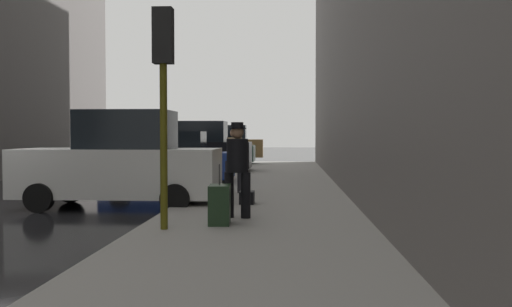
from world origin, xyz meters
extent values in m
cube|color=gray|center=(6.00, 0.00, 0.07)|extent=(4.00, 40.00, 0.15)
cube|color=silver|center=(2.60, 0.71, 0.82)|extent=(4.61, 1.85, 1.10)
cube|color=black|center=(2.80, 0.71, 1.80)|extent=(2.07, 1.57, 0.90)
cylinder|color=black|center=(1.10, 1.63, 0.32)|extent=(0.64, 0.22, 0.64)
cylinder|color=black|center=(1.11, -0.21, 0.32)|extent=(0.64, 0.22, 0.64)
cylinder|color=black|center=(4.09, 1.64, 0.32)|extent=(0.64, 0.22, 0.64)
cylinder|color=black|center=(4.10, -0.20, 0.32)|extent=(0.64, 0.22, 0.64)
cube|color=navy|center=(2.60, 6.20, 0.69)|extent=(4.24, 1.94, 0.84)
cube|color=black|center=(2.80, 6.21, 1.44)|extent=(1.93, 1.61, 0.70)
cylinder|color=black|center=(1.21, 7.09, 0.32)|extent=(0.65, 0.24, 0.64)
cylinder|color=black|center=(1.26, 5.25, 0.32)|extent=(0.65, 0.24, 0.64)
cylinder|color=black|center=(3.94, 7.15, 0.32)|extent=(0.65, 0.24, 0.64)
cylinder|color=black|center=(3.99, 5.31, 0.32)|extent=(0.65, 0.24, 0.64)
cube|color=black|center=(2.60, 11.85, 0.82)|extent=(4.60, 1.85, 1.10)
cube|color=black|center=(2.80, 11.85, 1.80)|extent=(2.07, 1.57, 0.90)
cylinder|color=black|center=(1.11, 12.78, 0.32)|extent=(0.64, 0.22, 0.64)
cylinder|color=black|center=(1.10, 10.94, 0.32)|extent=(0.64, 0.22, 0.64)
cylinder|color=black|center=(4.10, 12.77, 0.32)|extent=(0.64, 0.22, 0.64)
cylinder|color=black|center=(4.09, 10.93, 0.32)|extent=(0.64, 0.22, 0.64)
cube|color=#193828|center=(2.60, 17.67, 0.69)|extent=(4.20, 1.85, 0.84)
cube|color=black|center=(2.80, 17.67, 1.44)|extent=(1.89, 1.57, 0.70)
cylinder|color=black|center=(1.23, 18.59, 0.32)|extent=(0.64, 0.22, 0.64)
cylinder|color=black|center=(1.24, 16.75, 0.32)|extent=(0.64, 0.22, 0.64)
cylinder|color=black|center=(3.96, 18.59, 0.32)|extent=(0.64, 0.22, 0.64)
cylinder|color=black|center=(3.97, 16.75, 0.32)|extent=(0.64, 0.22, 0.64)
cube|color=brown|center=(2.60, 23.09, 0.82)|extent=(4.65, 1.98, 1.10)
cube|color=black|center=(2.80, 23.09, 1.80)|extent=(2.12, 1.63, 0.90)
cylinder|color=black|center=(1.08, 23.96, 0.32)|extent=(0.65, 0.24, 0.64)
cylinder|color=black|center=(1.13, 22.12, 0.32)|extent=(0.65, 0.24, 0.64)
cylinder|color=black|center=(4.07, 24.05, 0.32)|extent=(0.65, 0.24, 0.64)
cylinder|color=black|center=(4.12, 22.21, 0.32)|extent=(0.65, 0.24, 0.64)
cylinder|color=red|center=(4.45, 7.63, 0.43)|extent=(0.22, 0.22, 0.55)
sphere|color=red|center=(4.45, 7.63, 0.76)|extent=(0.20, 0.20, 0.20)
cylinder|color=red|center=(4.29, 7.63, 0.45)|extent=(0.10, 0.09, 0.09)
cylinder|color=red|center=(4.61, 7.63, 0.45)|extent=(0.10, 0.09, 0.09)
cylinder|color=#514C0F|center=(4.50, -3.07, 1.95)|extent=(0.12, 0.12, 3.60)
cube|color=black|center=(4.50, -3.07, 3.30)|extent=(0.32, 0.24, 0.90)
sphere|color=red|center=(4.50, -2.94, 3.58)|extent=(0.14, 0.14, 0.14)
sphere|color=yellow|center=(4.50, -2.94, 3.30)|extent=(0.14, 0.14, 0.14)
sphere|color=green|center=(4.50, -2.94, 3.02)|extent=(0.14, 0.14, 0.14)
cylinder|color=black|center=(5.42, -1.70, 0.57)|extent=(0.21, 0.21, 0.85)
cylinder|color=black|center=(5.74, -1.76, 0.57)|extent=(0.21, 0.21, 0.85)
cylinder|color=black|center=(5.58, -1.73, 1.31)|extent=(0.46, 0.46, 0.62)
sphere|color=#997051|center=(5.58, -1.73, 1.74)|extent=(0.24, 0.24, 0.24)
cylinder|color=black|center=(5.58, -1.73, 1.81)|extent=(0.34, 0.34, 0.02)
cylinder|color=black|center=(5.58, -1.73, 1.87)|extent=(0.23, 0.23, 0.11)
cylinder|color=black|center=(5.26, 2.71, 0.57)|extent=(0.20, 0.20, 0.85)
cylinder|color=black|center=(4.94, 2.68, 0.57)|extent=(0.20, 0.20, 0.85)
cylinder|color=tan|center=(5.10, 2.70, 1.31)|extent=(0.44, 0.44, 0.62)
sphere|color=tan|center=(5.10, 2.70, 1.74)|extent=(0.24, 0.24, 0.24)
cube|color=black|center=(5.34, -2.52, 0.49)|extent=(0.39, 0.58, 0.68)
cylinder|color=#333333|center=(5.34, -2.52, 1.01)|extent=(0.02, 0.02, 0.36)
cube|color=black|center=(5.60, 0.40, 0.29)|extent=(0.32, 0.44, 0.28)
camera|label=1|loc=(6.55, -12.24, 1.71)|focal=40.00mm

